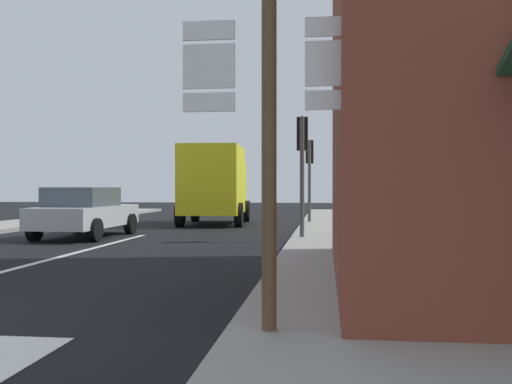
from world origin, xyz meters
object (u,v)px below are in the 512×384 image
(sedan_far, at_px, (85,212))
(route_sign_post, at_px, (269,140))
(traffic_light_near_right, at_px, (302,149))
(delivery_truck, at_px, (215,183))
(traffic_light_far_right, at_px, (310,162))

(sedan_far, bearing_deg, route_sign_post, -59.27)
(sedan_far, bearing_deg, traffic_light_near_right, -4.56)
(sedan_far, relative_size, traffic_light_near_right, 1.25)
(sedan_far, xyz_separation_m, route_sign_post, (6.50, -10.93, 1.15))
(sedan_far, height_order, route_sign_post, route_sign_post)
(delivery_truck, bearing_deg, sedan_far, -112.58)
(traffic_light_near_right, bearing_deg, traffic_light_far_right, 90.00)
(delivery_truck, distance_m, route_sign_post, 17.71)
(route_sign_post, bearing_deg, traffic_light_near_right, 90.63)
(route_sign_post, height_order, traffic_light_near_right, traffic_light_near_right)
(delivery_truck, height_order, route_sign_post, route_sign_post)
(traffic_light_near_right, bearing_deg, route_sign_post, -89.37)
(sedan_far, relative_size, delivery_truck, 0.83)
(route_sign_post, xyz_separation_m, traffic_light_far_right, (-0.11, 17.42, 0.54))
(sedan_far, relative_size, traffic_light_far_right, 1.28)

